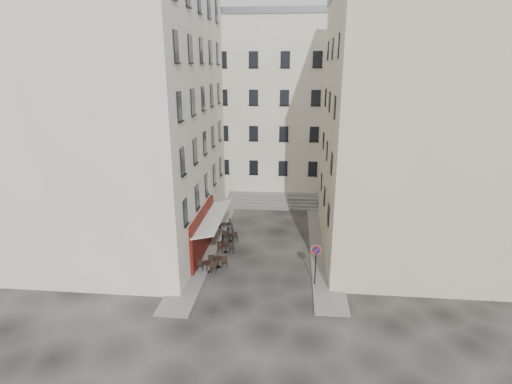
# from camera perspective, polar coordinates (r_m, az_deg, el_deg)

# --- Properties ---
(ground) EXTENTS (90.00, 90.00, 0.00)m
(ground) POSITION_cam_1_polar(r_m,az_deg,el_deg) (28.88, 0.79, -10.08)
(ground) COLOR black
(ground) RESTS_ON ground
(sidewalk_left) EXTENTS (2.00, 22.00, 0.12)m
(sidewalk_left) POSITION_cam_1_polar(r_m,az_deg,el_deg) (33.04, -6.46, -6.38)
(sidewalk_left) COLOR slate
(sidewalk_left) RESTS_ON ground
(sidewalk_right) EXTENTS (2.00, 18.00, 0.12)m
(sidewalk_right) POSITION_cam_1_polar(r_m,az_deg,el_deg) (31.56, 9.50, -7.71)
(sidewalk_right) COLOR slate
(sidewalk_right) RESTS_ON ground
(building_left) EXTENTS (12.20, 16.20, 20.60)m
(building_left) POSITION_cam_1_polar(r_m,az_deg,el_deg) (31.33, -18.51, 11.00)
(building_left) COLOR beige
(building_left) RESTS_ON ground
(building_right) EXTENTS (12.20, 14.20, 18.60)m
(building_right) POSITION_cam_1_polar(r_m,az_deg,el_deg) (30.48, 21.78, 8.61)
(building_right) COLOR #BBB18B
(building_right) RESTS_ON ground
(building_back) EXTENTS (18.20, 10.20, 18.60)m
(building_back) POSITION_cam_1_polar(r_m,az_deg,el_deg) (44.81, 1.63, 12.28)
(building_back) COLOR beige
(building_back) RESTS_ON ground
(cafe_storefront) EXTENTS (1.74, 7.30, 3.50)m
(cafe_storefront) POSITION_cam_1_polar(r_m,az_deg,el_deg) (29.60, -7.42, -5.51)
(cafe_storefront) COLOR #480F0A
(cafe_storefront) RESTS_ON ground
(stone_steps) EXTENTS (9.00, 3.15, 0.80)m
(stone_steps) POSITION_cam_1_polar(r_m,az_deg,el_deg) (40.29, 2.30, -1.30)
(stone_steps) COLOR #64615F
(stone_steps) RESTS_ON ground
(bollard_near) EXTENTS (0.12, 0.12, 0.98)m
(bollard_near) POSITION_cam_1_polar(r_m,az_deg,el_deg) (28.19, -6.07, -9.72)
(bollard_near) COLOR black
(bollard_near) RESTS_ON ground
(bollard_mid) EXTENTS (0.12, 0.12, 0.98)m
(bollard_mid) POSITION_cam_1_polar(r_m,az_deg,el_deg) (31.28, -4.80, -6.82)
(bollard_mid) COLOR black
(bollard_mid) RESTS_ON ground
(bollard_far) EXTENTS (0.12, 0.12, 0.98)m
(bollard_far) POSITION_cam_1_polar(r_m,az_deg,el_deg) (34.45, -3.77, -4.44)
(bollard_far) COLOR black
(bollard_far) RESTS_ON ground
(no_parking_sign) EXTENTS (0.64, 0.13, 2.80)m
(no_parking_sign) POSITION_cam_1_polar(r_m,az_deg,el_deg) (25.51, 8.56, -9.23)
(no_parking_sign) COLOR black
(no_parking_sign) RESTS_ON ground
(bistro_table_a) EXTENTS (1.36, 0.64, 0.95)m
(bistro_table_a) POSITION_cam_1_polar(r_m,az_deg,el_deg) (27.63, -7.02, -10.44)
(bistro_table_a) COLOR black
(bistro_table_a) RESTS_ON ground
(bistro_table_b) EXTENTS (1.33, 0.63, 0.94)m
(bistro_table_b) POSITION_cam_1_polar(r_m,az_deg,el_deg) (28.17, -5.43, -9.82)
(bistro_table_b) COLOR black
(bistro_table_b) RESTS_ON ground
(bistro_table_c) EXTENTS (1.27, 0.60, 0.89)m
(bistro_table_c) POSITION_cam_1_polar(r_m,az_deg,el_deg) (30.25, -4.33, -7.83)
(bistro_table_c) COLOR black
(bistro_table_c) RESTS_ON ground
(bistro_table_d) EXTENTS (1.26, 0.59, 0.88)m
(bistro_table_d) POSITION_cam_1_polar(r_m,az_deg,el_deg) (32.06, -3.74, -6.31)
(bistro_table_d) COLOR black
(bistro_table_d) RESTS_ON ground
(bistro_table_e) EXTENTS (1.39, 0.65, 0.98)m
(bistro_table_e) POSITION_cam_1_polar(r_m,az_deg,el_deg) (33.71, -4.60, -5.02)
(bistro_table_e) COLOR black
(bistro_table_e) RESTS_ON ground
(pedestrian) EXTENTS (0.77, 0.74, 1.78)m
(pedestrian) POSITION_cam_1_polar(r_m,az_deg,el_deg) (31.95, -3.69, -5.54)
(pedestrian) COLOR #222328
(pedestrian) RESTS_ON ground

